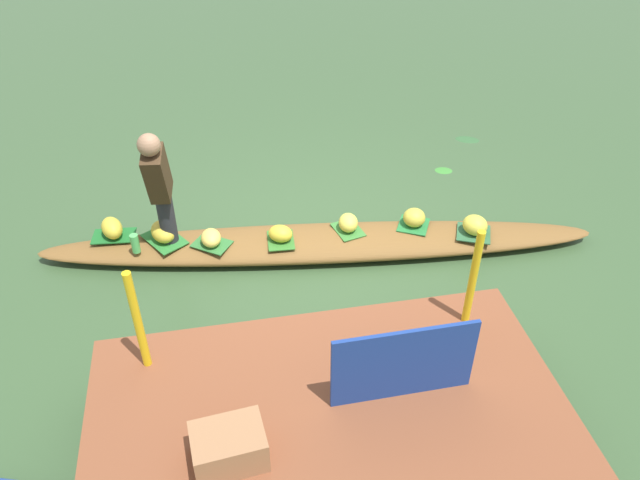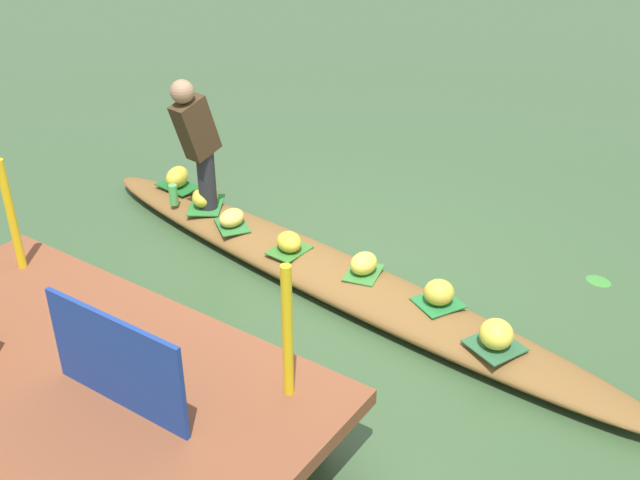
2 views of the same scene
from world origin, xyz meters
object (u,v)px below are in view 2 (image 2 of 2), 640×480
banana_bunch_1 (439,292)px  banana_bunch_3 (289,242)px  banana_bunch_4 (364,263)px  market_banner (116,362)px  vendor_person (197,138)px  banana_bunch_0 (496,334)px  water_bottle (173,195)px  banana_bunch_6 (232,218)px  banana_bunch_2 (205,196)px  vendor_boat (330,274)px  banana_bunch_5 (177,177)px

banana_bunch_1 → banana_bunch_3: (1.35, 0.00, -0.01)m
banana_bunch_4 → market_banner: market_banner is taller
banana_bunch_1 → vendor_person: size_ratio=0.18×
vendor_person → banana_bunch_0: bearing=172.9°
banana_bunch_0 → water_bottle: 3.29m
banana_bunch_0 → banana_bunch_6: (2.57, -0.30, -0.02)m
banana_bunch_2 → banana_bunch_3: (-1.12, 0.23, -0.01)m
banana_bunch_2 → banana_bunch_6: (-0.45, 0.16, -0.02)m
banana_bunch_3 → banana_bunch_4: bearing=-176.0°
banana_bunch_0 → banana_bunch_1: size_ratio=1.12×
banana_bunch_2 → water_bottle: water_bottle is taller
vendor_boat → banana_bunch_3: 0.43m
vendor_boat → market_banner: 2.36m
banana_bunch_6 → market_banner: (-1.19, 2.31, 0.49)m
market_banner → banana_bunch_4: bearing=-94.8°
vendor_boat → banana_bunch_5: (2.00, -0.36, 0.20)m
banana_bunch_1 → banana_bunch_6: bearing=-1.7°
banana_bunch_6 → vendor_boat: bearing=177.7°
water_bottle → banana_bunch_1: bearing=178.4°
banana_bunch_3 → vendor_person: 1.24m
banana_bunch_4 → water_bottle: water_bottle is taller
vendor_person → water_bottle: (0.31, 0.05, -0.61)m
market_banner → banana_bunch_0: bearing=-125.2°
banana_bunch_0 → water_bottle: bearing=-5.6°
banana_bunch_2 → banana_bunch_3: size_ratio=1.32×
banana_bunch_1 → vendor_person: 2.50m
vendor_boat → banana_bunch_5: bearing=-3.0°
vendor_person → banana_bunch_2: bearing=-61.9°
banana_bunch_4 → vendor_person: (1.75, -0.08, 0.61)m
banana_bunch_3 → market_banner: bearing=103.1°
banana_bunch_4 → market_banner: (0.16, 2.29, 0.48)m
banana_bunch_6 → banana_bunch_4: bearing=179.3°
banana_bunch_0 → vendor_boat: bearing=-9.8°
banana_bunch_2 → vendor_boat: bearing=172.2°
vendor_boat → banana_bunch_2: (1.51, -0.21, 0.20)m
banana_bunch_4 → banana_bunch_6: banana_bunch_4 is taller
banana_bunch_6 → banana_bunch_1: bearing=178.3°
banana_bunch_0 → banana_bunch_6: bearing=-6.7°
vendor_boat → water_bottle: (1.77, -0.06, 0.20)m
banana_bunch_0 → banana_bunch_4: 1.25m
banana_bunch_1 → banana_bunch_4: banana_bunch_1 is taller
banana_bunch_2 → water_bottle: bearing=29.6°
banana_bunch_4 → vendor_person: size_ratio=0.19×
banana_bunch_1 → banana_bunch_4: size_ratio=0.95×
vendor_person → banana_bunch_5: bearing=-24.3°
vendor_person → banana_bunch_6: bearing=170.4°
banana_bunch_1 → water_bottle: bearing=-1.6°
banana_bunch_0 → market_banner: bearing=55.5°
vendor_person → market_banner: (-1.59, 2.37, -0.14)m
banana_bunch_5 → banana_bunch_1: bearing=172.8°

